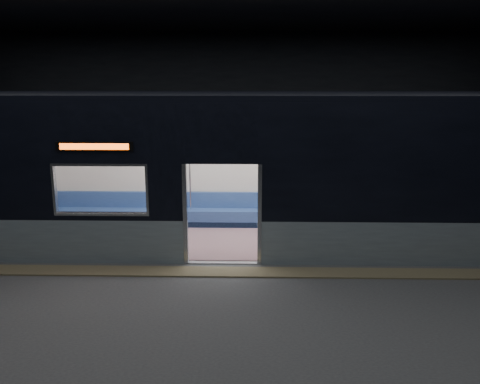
{
  "coord_description": "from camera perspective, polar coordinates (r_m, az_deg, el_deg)",
  "views": [
    {
      "loc": [
        0.58,
        -8.65,
        3.71
      ],
      "look_at": [
        0.32,
        2.3,
        1.2
      ],
      "focal_mm": 38.0,
      "sensor_mm": 36.0,
      "label": 1
    }
  ],
  "objects": [
    {
      "name": "passenger",
      "position": [
        12.59,
        5.67,
        -0.75
      ],
      "size": [
        0.4,
        0.64,
        1.27
      ],
      "rotation": [
        0.0,
        0.0,
        0.2
      ],
      "color": "black",
      "rests_on": "metro_car"
    },
    {
      "name": "station_envelope",
      "position": [
        8.67,
        -2.55,
        12.57
      ],
      "size": [
        24.0,
        14.0,
        5.0
      ],
      "color": "black",
      "rests_on": "station_floor"
    },
    {
      "name": "handbag",
      "position": [
        12.42,
        5.84,
        -1.4
      ],
      "size": [
        0.29,
        0.26,
        0.13
      ],
      "primitive_type": "cube",
      "rotation": [
        0.0,
        0.0,
        -0.11
      ],
      "color": "black",
      "rests_on": "passenger"
    },
    {
      "name": "tactile_strip",
      "position": [
        9.93,
        -2.12,
        -8.96
      ],
      "size": [
        22.8,
        0.5,
        0.03
      ],
      "primitive_type": "cube",
      "color": "#8C7F59",
      "rests_on": "station_floor"
    },
    {
      "name": "transit_map",
      "position": [
        12.99,
        13.41,
        2.5
      ],
      "size": [
        0.9,
        0.03,
        0.59
      ],
      "primitive_type": "cube",
      "color": "white",
      "rests_on": "metro_car"
    },
    {
      "name": "station_floor",
      "position": [
        9.43,
        -2.32,
        -10.32
      ],
      "size": [
        24.0,
        14.0,
        0.01
      ],
      "primitive_type": "cube",
      "color": "#47494C",
      "rests_on": "ground"
    },
    {
      "name": "metro_car",
      "position": [
        11.36,
        -1.6,
        3.44
      ],
      "size": [
        18.0,
        3.04,
        3.35
      ],
      "color": "#92A5AE",
      "rests_on": "station_floor"
    }
  ]
}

